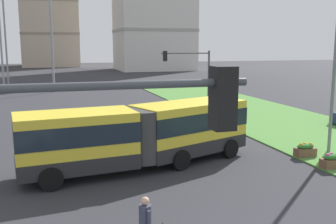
{
  "coord_description": "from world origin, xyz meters",
  "views": [
    {
      "loc": [
        -6.01,
        -7.41,
        5.92
      ],
      "look_at": [
        0.38,
        13.35,
        2.2
      ],
      "focal_mm": 41.66,
      "sensor_mm": 36.0,
      "label": 1
    }
  ],
  "objects_px": {
    "articulated_bus": "(142,134)",
    "traffic_light_far_right": "(193,72)",
    "streetlight_median": "(336,53)",
    "traffic_light_near_left": "(40,222)",
    "flower_planter_2": "(332,161)",
    "flower_planter_3": "(305,150)",
    "pedestrian_crossing": "(145,222)"
  },
  "relations": [
    {
      "from": "articulated_bus",
      "to": "traffic_light_far_right",
      "type": "distance_m",
      "value": 13.45
    },
    {
      "from": "streetlight_median",
      "to": "traffic_light_near_left",
      "type": "bearing_deg",
      "value": -138.75
    },
    {
      "from": "traffic_light_far_right",
      "to": "flower_planter_2",
      "type": "bearing_deg",
      "value": -82.87
    },
    {
      "from": "flower_planter_3",
      "to": "traffic_light_far_right",
      "type": "relative_size",
      "value": 0.2
    },
    {
      "from": "articulated_bus",
      "to": "pedestrian_crossing",
      "type": "distance_m",
      "value": 8.25
    },
    {
      "from": "articulated_bus",
      "to": "flower_planter_2",
      "type": "height_order",
      "value": "articulated_bus"
    },
    {
      "from": "traffic_light_near_left",
      "to": "traffic_light_far_right",
      "type": "relative_size",
      "value": 1.03
    },
    {
      "from": "traffic_light_far_right",
      "to": "pedestrian_crossing",
      "type": "bearing_deg",
      "value": -114.2
    },
    {
      "from": "flower_planter_3",
      "to": "traffic_light_far_right",
      "type": "bearing_deg",
      "value": 98.32
    },
    {
      "from": "articulated_bus",
      "to": "streetlight_median",
      "type": "xyz_separation_m",
      "value": [
        10.61,
        -0.53,
        3.86
      ]
    },
    {
      "from": "flower_planter_2",
      "to": "flower_planter_3",
      "type": "xyz_separation_m",
      "value": [
        0.0,
        2.08,
        0.0
      ]
    },
    {
      "from": "traffic_light_far_right",
      "to": "articulated_bus",
      "type": "bearing_deg",
      "value": -121.36
    },
    {
      "from": "traffic_light_near_left",
      "to": "traffic_light_far_right",
      "type": "distance_m",
      "value": 27.43
    },
    {
      "from": "traffic_light_far_right",
      "to": "streetlight_median",
      "type": "height_order",
      "value": "streetlight_median"
    },
    {
      "from": "traffic_light_near_left",
      "to": "flower_planter_2",
      "type": "bearing_deg",
      "value": 38.97
    },
    {
      "from": "flower_planter_3",
      "to": "traffic_light_near_left",
      "type": "relative_size",
      "value": 0.19
    },
    {
      "from": "streetlight_median",
      "to": "traffic_light_far_right",
      "type": "bearing_deg",
      "value": 107.34
    },
    {
      "from": "traffic_light_far_right",
      "to": "flower_planter_3",
      "type": "bearing_deg",
      "value": -81.68
    },
    {
      "from": "flower_planter_3",
      "to": "traffic_light_near_left",
      "type": "distance_m",
      "value": 18.55
    },
    {
      "from": "flower_planter_2",
      "to": "streetlight_median",
      "type": "xyz_separation_m",
      "value": [
        1.9,
        2.56,
        5.09
      ]
    },
    {
      "from": "articulated_bus",
      "to": "flower_planter_2",
      "type": "relative_size",
      "value": 10.82
    },
    {
      "from": "articulated_bus",
      "to": "flower_planter_3",
      "type": "distance_m",
      "value": 8.85
    },
    {
      "from": "pedestrian_crossing",
      "to": "streetlight_median",
      "type": "relative_size",
      "value": 0.17
    },
    {
      "from": "articulated_bus",
      "to": "streetlight_median",
      "type": "relative_size",
      "value": 1.17
    },
    {
      "from": "flower_planter_3",
      "to": "streetlight_median",
      "type": "relative_size",
      "value": 0.11
    },
    {
      "from": "articulated_bus",
      "to": "streetlight_median",
      "type": "distance_m",
      "value": 11.3
    },
    {
      "from": "articulated_bus",
      "to": "traffic_light_near_left",
      "type": "height_order",
      "value": "traffic_light_near_left"
    },
    {
      "from": "articulated_bus",
      "to": "traffic_light_far_right",
      "type": "relative_size",
      "value": 2.16
    },
    {
      "from": "articulated_bus",
      "to": "traffic_light_far_right",
      "type": "bearing_deg",
      "value": 58.64
    },
    {
      "from": "pedestrian_crossing",
      "to": "streetlight_median",
      "type": "height_order",
      "value": "streetlight_median"
    },
    {
      "from": "pedestrian_crossing",
      "to": "traffic_light_near_left",
      "type": "xyz_separation_m",
      "value": [
        -2.59,
        -5.64,
        2.93
      ]
    },
    {
      "from": "traffic_light_near_left",
      "to": "traffic_light_far_right",
      "type": "xyz_separation_m",
      "value": [
        11.28,
        25.0,
        -0.09
      ]
    }
  ]
}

